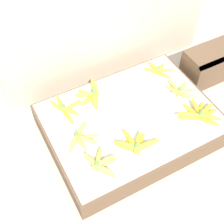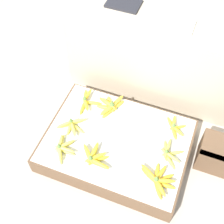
# 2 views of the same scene
# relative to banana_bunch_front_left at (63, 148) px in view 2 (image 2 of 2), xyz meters

# --- Properties ---
(ground_plane) EXTENTS (10.00, 10.00, 0.00)m
(ground_plane) POSITION_rel_banana_bunch_front_left_xyz_m (0.32, 0.21, -0.19)
(ground_plane) COLOR #A89E8E
(display_platform) EXTENTS (1.02, 0.76, 0.16)m
(display_platform) POSITION_rel_banana_bunch_front_left_xyz_m (0.32, 0.21, -0.11)
(display_platform) COLOR brown
(display_platform) RESTS_ON ground_plane
(back_vendor_table) EXTENTS (1.50, 0.42, 0.72)m
(back_vendor_table) POSITION_rel_banana_bunch_front_left_xyz_m (0.45, 0.92, 0.17)
(back_vendor_table) COLOR tan
(back_vendor_table) RESTS_ON ground_plane
(banana_bunch_front_left) EXTENTS (0.16, 0.23, 0.09)m
(banana_bunch_front_left) POSITION_rel_banana_bunch_front_left_xyz_m (0.00, 0.00, 0.00)
(banana_bunch_front_left) COLOR #DBCC4C
(banana_bunch_front_left) RESTS_ON display_platform
(banana_bunch_front_midleft) EXTENTS (0.24, 0.18, 0.10)m
(banana_bunch_front_midleft) POSITION_rel_banana_bunch_front_left_xyz_m (0.23, 0.01, 0.00)
(banana_bunch_front_midleft) COLOR yellow
(banana_bunch_front_midleft) RESTS_ON display_platform
(banana_bunch_front_right) EXTENTS (0.26, 0.25, 0.10)m
(banana_bunch_front_right) POSITION_rel_banana_bunch_front_left_xyz_m (0.68, 0.01, 0.00)
(banana_bunch_front_right) COLOR gold
(banana_bunch_front_right) RESTS_ON display_platform
(banana_bunch_middle_left) EXTENTS (0.21, 0.19, 0.09)m
(banana_bunch_middle_left) POSITION_rel_banana_bunch_front_left_xyz_m (-0.02, 0.20, -0.00)
(banana_bunch_middle_left) COLOR #DBCC4C
(banana_bunch_middle_left) RESTS_ON display_platform
(banana_bunch_middle_right) EXTENTS (0.17, 0.22, 0.09)m
(banana_bunch_middle_right) POSITION_rel_banana_bunch_front_left_xyz_m (0.70, 0.23, -0.00)
(banana_bunch_middle_right) COLOR gold
(banana_bunch_middle_right) RESTS_ON display_platform
(banana_bunch_back_left) EXTENTS (0.19, 0.25, 0.09)m
(banana_bunch_back_left) POSITION_rel_banana_bunch_front_left_xyz_m (-0.01, 0.44, 0.00)
(banana_bunch_back_left) COLOR yellow
(banana_bunch_back_left) RESTS_ON display_platform
(banana_bunch_back_midleft) EXTENTS (0.20, 0.24, 0.11)m
(banana_bunch_back_midleft) POSITION_rel_banana_bunch_front_left_xyz_m (0.18, 0.45, 0.01)
(banana_bunch_back_midleft) COLOR gold
(banana_bunch_back_midleft) RESTS_ON display_platform
(banana_bunch_back_right) EXTENTS (0.17, 0.19, 0.09)m
(banana_bunch_back_right) POSITION_rel_banana_bunch_front_left_xyz_m (0.68, 0.45, -0.00)
(banana_bunch_back_right) COLOR yellow
(banana_bunch_back_right) RESTS_ON display_platform
(foam_tray_white) EXTENTS (0.21, 0.17, 0.02)m
(foam_tray_white) POSITION_rel_banana_bunch_front_left_xyz_m (0.50, 0.89, 0.54)
(foam_tray_white) COLOR white
(foam_tray_white) RESTS_ON back_vendor_table
(foam_tray_dark) EXTENTS (0.24, 0.16, 0.02)m
(foam_tray_dark) POSITION_rel_banana_bunch_front_left_xyz_m (0.08, 0.97, 0.54)
(foam_tray_dark) COLOR #232328
(foam_tray_dark) RESTS_ON back_vendor_table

